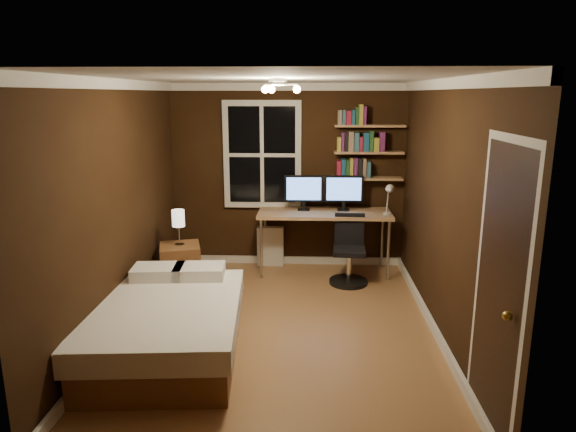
{
  "coord_description": "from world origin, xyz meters",
  "views": [
    {
      "loc": [
        0.3,
        -4.9,
        2.36
      ],
      "look_at": [
        0.07,
        0.45,
        1.08
      ],
      "focal_mm": 32.0,
      "sensor_mm": 36.0,
      "label": 1
    }
  ],
  "objects_px": {
    "bedside_lamp": "(179,228)",
    "monitor_right": "(344,193)",
    "radiator": "(270,246)",
    "monitor_left": "(304,193)",
    "nightstand": "(181,268)",
    "desk": "(324,216)",
    "office_chair": "(349,258)",
    "bed": "(168,326)",
    "desk_lamp": "(389,199)"
  },
  "relations": [
    {
      "from": "bed",
      "to": "desk",
      "type": "relative_size",
      "value": 1.09
    },
    {
      "from": "monitor_left",
      "to": "office_chair",
      "type": "height_order",
      "value": "monitor_left"
    },
    {
      "from": "bed",
      "to": "bedside_lamp",
      "type": "relative_size",
      "value": 4.42
    },
    {
      "from": "bed",
      "to": "nightstand",
      "type": "xyz_separation_m",
      "value": [
        -0.26,
        1.53,
        0.03
      ]
    },
    {
      "from": "nightstand",
      "to": "monitor_left",
      "type": "xyz_separation_m",
      "value": [
        1.48,
        0.87,
        0.78
      ]
    },
    {
      "from": "bed",
      "to": "monitor_right",
      "type": "bearing_deg",
      "value": 49.38
    },
    {
      "from": "desk",
      "to": "monitor_left",
      "type": "xyz_separation_m",
      "value": [
        -0.28,
        0.09,
        0.3
      ]
    },
    {
      "from": "nightstand",
      "to": "desk",
      "type": "distance_m",
      "value": 1.99
    },
    {
      "from": "bedside_lamp",
      "to": "desk_lamp",
      "type": "xyz_separation_m",
      "value": [
        2.57,
        0.59,
        0.25
      ]
    },
    {
      "from": "nightstand",
      "to": "office_chair",
      "type": "xyz_separation_m",
      "value": [
        2.07,
        0.38,
        0.03
      ]
    },
    {
      "from": "bedside_lamp",
      "to": "monitor_right",
      "type": "distance_m",
      "value": 2.21
    },
    {
      "from": "radiator",
      "to": "desk",
      "type": "xyz_separation_m",
      "value": [
        0.74,
        -0.25,
        0.5
      ]
    },
    {
      "from": "nightstand",
      "to": "radiator",
      "type": "xyz_separation_m",
      "value": [
        1.02,
        1.03,
        -0.02
      ]
    },
    {
      "from": "nightstand",
      "to": "radiator",
      "type": "bearing_deg",
      "value": 30.14
    },
    {
      "from": "bed",
      "to": "bedside_lamp",
      "type": "distance_m",
      "value": 1.64
    },
    {
      "from": "nightstand",
      "to": "monitor_left",
      "type": "bearing_deg",
      "value": 15.23
    },
    {
      "from": "monitor_left",
      "to": "nightstand",
      "type": "bearing_deg",
      "value": -149.47
    },
    {
      "from": "nightstand",
      "to": "desk_lamp",
      "type": "bearing_deg",
      "value": -2.42
    },
    {
      "from": "desk",
      "to": "monitor_left",
      "type": "height_order",
      "value": "monitor_left"
    },
    {
      "from": "bed",
      "to": "desk_lamp",
      "type": "bearing_deg",
      "value": 38.05
    },
    {
      "from": "bedside_lamp",
      "to": "desk",
      "type": "bearing_deg",
      "value": 24.07
    },
    {
      "from": "desk",
      "to": "monitor_right",
      "type": "bearing_deg",
      "value": 19.15
    },
    {
      "from": "bedside_lamp",
      "to": "monitor_right",
      "type": "xyz_separation_m",
      "value": [
        2.01,
        0.87,
        0.27
      ]
    },
    {
      "from": "monitor_left",
      "to": "monitor_right",
      "type": "relative_size",
      "value": 1.0
    },
    {
      "from": "desk",
      "to": "monitor_right",
      "type": "relative_size",
      "value": 3.42
    },
    {
      "from": "desk_lamp",
      "to": "office_chair",
      "type": "relative_size",
      "value": 0.5
    },
    {
      "from": "nightstand",
      "to": "desk_lamp",
      "type": "height_order",
      "value": "desk_lamp"
    },
    {
      "from": "bedside_lamp",
      "to": "desk_lamp",
      "type": "relative_size",
      "value": 0.99
    },
    {
      "from": "bed",
      "to": "radiator",
      "type": "relative_size",
      "value": 3.5
    },
    {
      "from": "radiator",
      "to": "office_chair",
      "type": "xyz_separation_m",
      "value": [
        1.05,
        -0.65,
        0.05
      ]
    },
    {
      "from": "bed",
      "to": "office_chair",
      "type": "xyz_separation_m",
      "value": [
        1.81,
        1.91,
        0.06
      ]
    },
    {
      "from": "bedside_lamp",
      "to": "desk",
      "type": "height_order",
      "value": "bedside_lamp"
    },
    {
      "from": "bed",
      "to": "desk",
      "type": "bearing_deg",
      "value": 52.55
    },
    {
      "from": "nightstand",
      "to": "desk",
      "type": "bearing_deg",
      "value": 8.77
    },
    {
      "from": "radiator",
      "to": "monitor_left",
      "type": "relative_size",
      "value": 1.07
    },
    {
      "from": "monitor_right",
      "to": "monitor_left",
      "type": "bearing_deg",
      "value": 180.0
    },
    {
      "from": "radiator",
      "to": "desk",
      "type": "relative_size",
      "value": 0.31
    },
    {
      "from": "office_chair",
      "to": "desk_lamp",
      "type": "bearing_deg",
      "value": 25.71
    },
    {
      "from": "desk",
      "to": "office_chair",
      "type": "relative_size",
      "value": 2.0
    },
    {
      "from": "desk",
      "to": "monitor_right",
      "type": "distance_m",
      "value": 0.4
    },
    {
      "from": "nightstand",
      "to": "bedside_lamp",
      "type": "height_order",
      "value": "bedside_lamp"
    },
    {
      "from": "monitor_right",
      "to": "desk_lamp",
      "type": "bearing_deg",
      "value": -27.52
    },
    {
      "from": "radiator",
      "to": "desk",
      "type": "distance_m",
      "value": 0.93
    },
    {
      "from": "desk",
      "to": "office_chair",
      "type": "height_order",
      "value": "office_chair"
    },
    {
      "from": "radiator",
      "to": "nightstand",
      "type": "bearing_deg",
      "value": -134.56
    },
    {
      "from": "bed",
      "to": "radiator",
      "type": "distance_m",
      "value": 2.67
    },
    {
      "from": "monitor_left",
      "to": "monitor_right",
      "type": "bearing_deg",
      "value": 0.0
    },
    {
      "from": "desk_lamp",
      "to": "bed",
      "type": "bearing_deg",
      "value": -137.51
    },
    {
      "from": "bedside_lamp",
      "to": "nightstand",
      "type": "bearing_deg",
      "value": 0.0
    },
    {
      "from": "nightstand",
      "to": "bed",
      "type": "bearing_deg",
      "value": -95.75
    }
  ]
}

